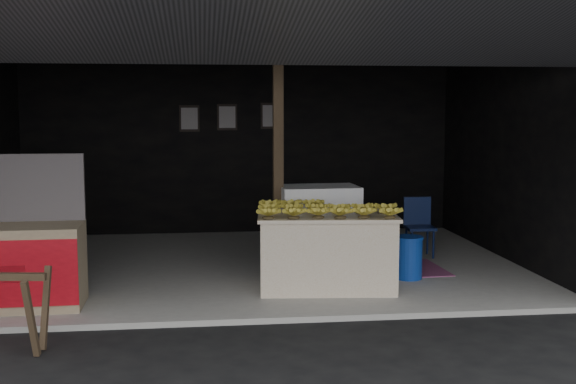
{
  "coord_description": "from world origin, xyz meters",
  "views": [
    {
      "loc": [
        -0.62,
        -6.74,
        2.07
      ],
      "look_at": [
        0.38,
        1.57,
        1.1
      ],
      "focal_mm": 45.0,
      "sensor_mm": 36.0,
      "label": 1
    }
  ],
  "objects": [
    {
      "name": "concrete_slab",
      "position": [
        0.0,
        2.5,
        0.03
      ],
      "size": [
        7.0,
        5.0,
        0.06
      ],
      "primitive_type": "cube",
      "color": "gray",
      "rests_on": "ground"
    },
    {
      "name": "water_barrel",
      "position": [
        1.8,
        1.43,
        0.3
      ],
      "size": [
        0.32,
        0.32,
        0.48
      ],
      "primitive_type": "cylinder",
      "color": "#0E369C",
      "rests_on": "concrete_slab"
    },
    {
      "name": "magenta_rug",
      "position": [
        1.63,
        1.92,
        0.07
      ],
      "size": [
        1.54,
        1.07,
        0.01
      ],
      "primitive_type": "cube",
      "rotation": [
        0.0,
        0.0,
        0.05
      ],
      "color": "#791B5D",
      "rests_on": "concrete_slab"
    },
    {
      "name": "neighbor_stall",
      "position": [
        -2.59,
        0.7,
        0.53
      ],
      "size": [
        1.51,
        0.7,
        1.54
      ],
      "rotation": [
        0.0,
        0.0,
        0.02
      ],
      "color": "#998466",
      "rests_on": "concrete_slab"
    },
    {
      "name": "sawhorse",
      "position": [
        -2.29,
        -0.58,
        0.44
      ],
      "size": [
        0.73,
        0.69,
        0.7
      ],
      "rotation": [
        0.0,
        0.0,
        -0.13
      ],
      "color": "#443322",
      "rests_on": "ground"
    },
    {
      "name": "banana_table",
      "position": [
        0.76,
        1.1,
        0.48
      ],
      "size": [
        1.61,
        1.08,
        0.84
      ],
      "rotation": [
        0.0,
        0.0,
        -0.09
      ],
      "color": "silver",
      "rests_on": "concrete_slab"
    },
    {
      "name": "picture_frames",
      "position": [
        -0.17,
        4.89,
        1.93
      ],
      "size": [
        1.62,
        0.04,
        0.46
      ],
      "color": "black",
      "rests_on": "shophouse"
    },
    {
      "name": "white_crate",
      "position": [
        0.81,
        1.95,
        0.59
      ],
      "size": [
        0.99,
        0.7,
        1.06
      ],
      "rotation": [
        0.0,
        0.0,
        0.05
      ],
      "color": "white",
      "rests_on": "concrete_slab"
    },
    {
      "name": "plastic_chair",
      "position": [
        2.32,
        2.74,
        0.53
      ],
      "size": [
        0.39,
        0.39,
        0.8
      ],
      "rotation": [
        0.0,
        0.0,
        -0.04
      ],
      "color": "#0B173E",
      "rests_on": "concrete_slab"
    },
    {
      "name": "banana_pile",
      "position": [
        0.76,
        1.1,
        0.99
      ],
      "size": [
        1.49,
        0.97,
        0.17
      ],
      "primitive_type": null,
      "rotation": [
        0.0,
        0.0,
        -0.09
      ],
      "color": "gold",
      "rests_on": "banana_table"
    },
    {
      "name": "shophouse",
      "position": [
        0.0,
        2.82,
        2.1
      ],
      "size": [
        7.4,
        7.29,
        3.02
      ],
      "color": "black",
      "rests_on": "ground"
    },
    {
      "name": "ground",
      "position": [
        0.0,
        0.0,
        0.0
      ],
      "size": [
        80.0,
        80.0,
        0.0
      ],
      "primitive_type": "plane",
      "color": "black",
      "rests_on": "ground"
    }
  ]
}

